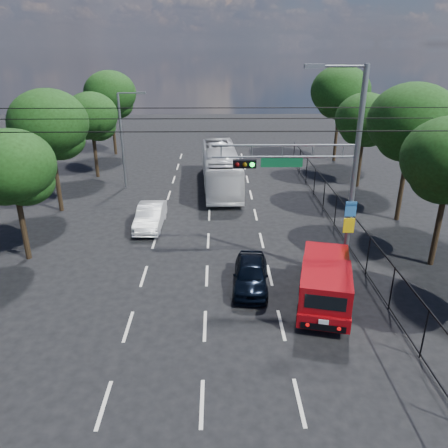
{
  "coord_description": "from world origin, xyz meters",
  "views": [
    {
      "loc": [
        0.5,
        -10.28,
        10.2
      ],
      "look_at": [
        0.81,
        7.65,
        2.8
      ],
      "focal_mm": 35.0,
      "sensor_mm": 36.0,
      "label": 1
    }
  ],
  "objects_px": {
    "red_pickup": "(325,281)",
    "white_bus": "(221,168)",
    "navy_hatchback": "(251,274)",
    "signal_mast": "(327,168)",
    "white_van": "(150,216)"
  },
  "relations": [
    {
      "from": "signal_mast",
      "to": "navy_hatchback",
      "type": "distance_m",
      "value": 5.74
    },
    {
      "from": "red_pickup",
      "to": "navy_hatchback",
      "type": "relative_size",
      "value": 1.48
    },
    {
      "from": "signal_mast",
      "to": "white_van",
      "type": "xyz_separation_m",
      "value": [
        -8.77,
        6.07,
        -4.55
      ]
    },
    {
      "from": "red_pickup",
      "to": "navy_hatchback",
      "type": "xyz_separation_m",
      "value": [
        -2.98,
        1.41,
        -0.42
      ]
    },
    {
      "from": "red_pickup",
      "to": "white_bus",
      "type": "distance_m",
      "value": 17.0
    },
    {
      "from": "navy_hatchback",
      "to": "white_van",
      "type": "height_order",
      "value": "white_van"
    },
    {
      "from": "white_van",
      "to": "navy_hatchback",
      "type": "bearing_deg",
      "value": -51.09
    },
    {
      "from": "white_bus",
      "to": "white_van",
      "type": "bearing_deg",
      "value": -121.21
    },
    {
      "from": "white_van",
      "to": "white_bus",
      "type": "bearing_deg",
      "value": 63.01
    },
    {
      "from": "white_van",
      "to": "red_pickup",
      "type": "bearing_deg",
      "value": -43.89
    },
    {
      "from": "navy_hatchback",
      "to": "white_van",
      "type": "bearing_deg",
      "value": 132.38
    },
    {
      "from": "signal_mast",
      "to": "red_pickup",
      "type": "bearing_deg",
      "value": -97.04
    },
    {
      "from": "white_van",
      "to": "signal_mast",
      "type": "bearing_deg",
      "value": -33.28
    },
    {
      "from": "white_bus",
      "to": "navy_hatchback",
      "type": "bearing_deg",
      "value": -88.25
    },
    {
      "from": "red_pickup",
      "to": "white_bus",
      "type": "bearing_deg",
      "value": 104.23
    }
  ]
}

